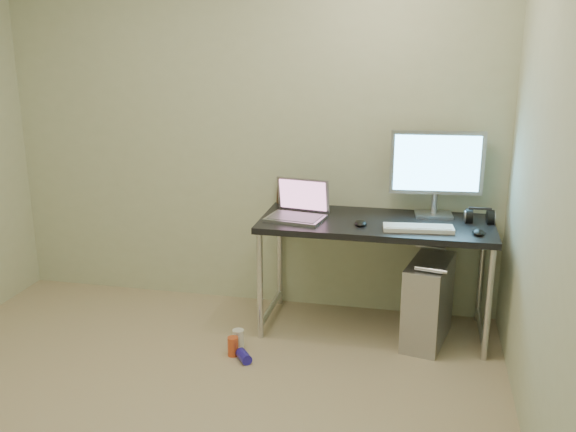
{
  "coord_description": "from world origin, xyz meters",
  "views": [
    {
      "loc": [
        1.2,
        -2.52,
        1.9
      ],
      "look_at": [
        0.43,
        1.08,
        0.85
      ],
      "focal_mm": 40.0,
      "sensor_mm": 36.0,
      "label": 1
    }
  ],
  "objects": [
    {
      "name": "laptop",
      "position": [
        0.43,
        1.4,
        0.81
      ],
      "size": [
        0.4,
        0.34,
        0.25
      ],
      "rotation": [
        0.0,
        0.0,
        -0.16
      ],
      "color": "#A7A8AE",
      "rests_on": "desk"
    },
    {
      "name": "can_red",
      "position": [
        0.13,
        0.87,
        0.06
      ],
      "size": [
        0.08,
        0.08,
        0.12
      ],
      "primitive_type": "cylinder",
      "rotation": [
        0.0,
        0.0,
        -0.17
      ],
      "color": "#D45028",
      "rests_on": "ground"
    },
    {
      "name": "monitor",
      "position": [
        1.29,
        1.63,
        1.08
      ],
      "size": [
        0.59,
        0.19,
        0.56
      ],
      "rotation": [
        0.0,
        0.0,
        0.09
      ],
      "color": "#A7A8AE",
      "rests_on": "desk"
    },
    {
      "name": "mouse_right",
      "position": [
        1.55,
        1.27,
        0.77
      ],
      "size": [
        0.07,
        0.11,
        0.04
      ],
      "primitive_type": "ellipsoid",
      "rotation": [
        0.0,
        0.0,
        -0.01
      ],
      "color": "black",
      "rests_on": "desk"
    },
    {
      "name": "can_blue",
      "position": [
        0.21,
        0.82,
        0.03
      ],
      "size": [
        0.12,
        0.13,
        0.06
      ],
      "primitive_type": "cylinder",
      "rotation": [
        1.57,
        0.0,
        0.63
      ],
      "color": "#271DB2",
      "rests_on": "ground"
    },
    {
      "name": "can_white",
      "position": [
        0.14,
        0.96,
        0.06
      ],
      "size": [
        0.09,
        0.09,
        0.13
      ],
      "primitive_type": "cylinder",
      "rotation": [
        0.0,
        0.0,
        -0.35
      ],
      "color": "white",
      "rests_on": "ground"
    },
    {
      "name": "cable_a",
      "position": [
        1.23,
        1.7,
        0.4
      ],
      "size": [
        0.01,
        0.16,
        0.69
      ],
      "primitive_type": "cylinder",
      "rotation": [
        0.21,
        0.0,
        0.0
      ],
      "color": "black",
      "rests_on": "ground"
    },
    {
      "name": "headphones",
      "position": [
        1.57,
        1.54,
        0.78
      ],
      "size": [
        0.18,
        0.11,
        0.12
      ],
      "rotation": [
        0.0,
        0.0,
        0.02
      ],
      "color": "black",
      "rests_on": "desk"
    },
    {
      "name": "tower_computer",
      "position": [
        1.28,
        1.33,
        0.27
      ],
      "size": [
        0.33,
        0.55,
        0.57
      ],
      "rotation": [
        0.0,
        0.0,
        -0.21
      ],
      "color": "#BAB9BE",
      "rests_on": "ground"
    },
    {
      "name": "picture_frame",
      "position": [
        0.33,
        1.72,
        0.84
      ],
      "size": [
        0.23,
        0.07,
        0.19
      ],
      "primitive_type": "cube",
      "rotation": [
        -0.21,
        0.0,
        -0.01
      ],
      "color": "black",
      "rests_on": "desk"
    },
    {
      "name": "desk",
      "position": [
        0.93,
        1.43,
        0.67
      ],
      "size": [
        1.47,
        0.64,
        0.75
      ],
      "color": "black",
      "rests_on": "ground"
    },
    {
      "name": "webcam",
      "position": [
        0.48,
        1.72,
        0.83
      ],
      "size": [
        0.04,
        0.03,
        0.11
      ],
      "rotation": [
        0.0,
        0.0,
        0.13
      ],
      "color": "silver",
      "rests_on": "desk"
    },
    {
      "name": "cable_b",
      "position": [
        1.32,
        1.68,
        0.38
      ],
      "size": [
        0.02,
        0.11,
        0.71
      ],
      "primitive_type": "cylinder",
      "rotation": [
        0.14,
        0.0,
        0.09
      ],
      "color": "black",
      "rests_on": "ground"
    },
    {
      "name": "wall_back",
      "position": [
        0.0,
        1.75,
        1.25
      ],
      "size": [
        3.5,
        0.02,
        2.5
      ],
      "primitive_type": "cube",
      "color": "beige",
      "rests_on": "ground"
    },
    {
      "name": "wall_right",
      "position": [
        1.75,
        0.0,
        1.25
      ],
      "size": [
        0.02,
        3.5,
        2.5
      ],
      "primitive_type": "cube",
      "color": "beige",
      "rests_on": "ground"
    },
    {
      "name": "keyboard",
      "position": [
        1.19,
        1.28,
        0.76
      ],
      "size": [
        0.43,
        0.18,
        0.03
      ],
      "primitive_type": "cube",
      "rotation": [
        0.0,
        0.0,
        0.1
      ],
      "color": "white",
      "rests_on": "desk"
    },
    {
      "name": "mouse_left",
      "position": [
        0.84,
        1.32,
        0.77
      ],
      "size": [
        0.09,
        0.13,
        0.04
      ],
      "primitive_type": "ellipsoid",
      "rotation": [
        0.0,
        0.0,
        0.11
      ],
      "color": "black",
      "rests_on": "desk"
    }
  ]
}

